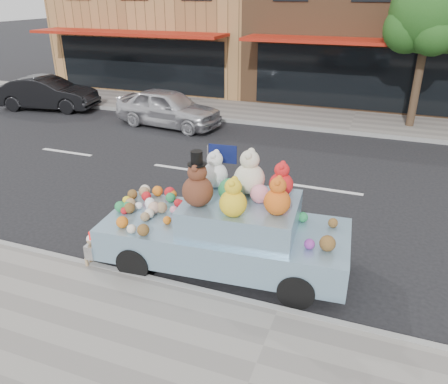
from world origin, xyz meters
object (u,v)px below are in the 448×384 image
at_px(car_dark, 47,93).
at_px(art_car, 225,227).
at_px(street_tree, 429,20).
at_px(car_silver, 168,108).

height_order(car_dark, art_car, art_car).
distance_m(street_tree, art_car, 11.45).
xyz_separation_m(street_tree, art_car, (-3.27, -10.58, -2.90)).
distance_m(street_tree, car_dark, 14.79).
height_order(street_tree, car_silver, street_tree).
distance_m(car_silver, car_dark, 5.92).
relative_size(street_tree, art_car, 1.13).
bearing_deg(art_car, street_tree, 68.22).
relative_size(car_silver, car_dark, 0.97).
xyz_separation_m(street_tree, car_silver, (-8.38, -2.81, -3.01)).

